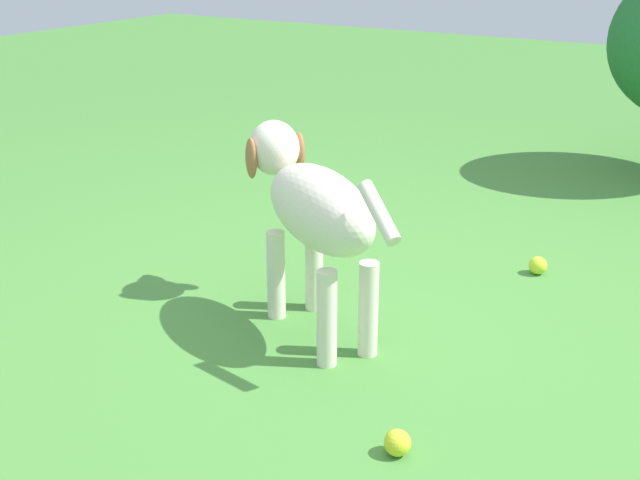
{
  "coord_description": "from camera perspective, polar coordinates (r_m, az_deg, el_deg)",
  "views": [
    {
      "loc": [
        -2.07,
        -0.98,
        1.21
      ],
      "look_at": [
        -0.07,
        0.24,
        0.31
      ],
      "focal_mm": 47.33,
      "sensor_mm": 36.0,
      "label": 1
    }
  ],
  "objects": [
    {
      "name": "ground",
      "position": [
        2.59,
        5.49,
        -7.03
      ],
      "size": [
        14.0,
        14.0,
        0.0
      ],
      "primitive_type": "plane",
      "color": "#478438"
    },
    {
      "name": "tennis_ball_3",
      "position": [
        3.15,
        14.52,
        -1.68
      ],
      "size": [
        0.07,
        0.07,
        0.07
      ],
      "primitive_type": "sphere",
      "color": "#C4DA2E",
      "rests_on": "ground"
    },
    {
      "name": "tennis_ball_1",
      "position": [
        2.08,
        5.26,
        -13.49
      ],
      "size": [
        0.07,
        0.07,
        0.07
      ],
      "primitive_type": "sphere",
      "color": "#CCD52B",
      "rests_on": "ground"
    },
    {
      "name": "dog",
      "position": [
        2.52,
        -0.54,
        2.27
      ],
      "size": [
        0.52,
        0.79,
        0.61
      ],
      "rotation": [
        0.0,
        0.0,
        1.02
      ],
      "color": "silver",
      "rests_on": "ground"
    }
  ]
}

